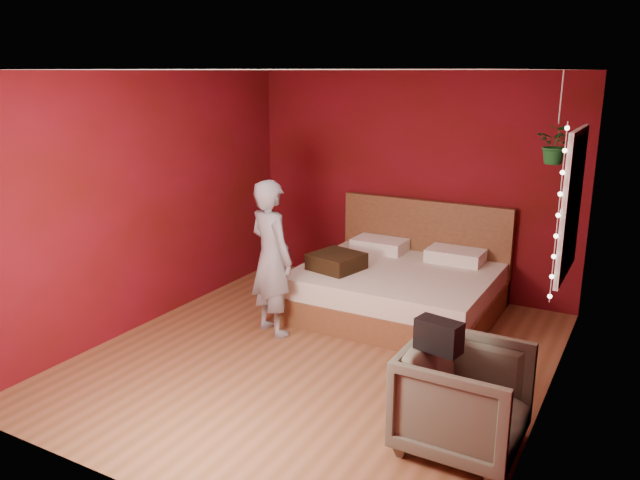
{
  "coord_description": "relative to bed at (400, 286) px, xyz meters",
  "views": [
    {
      "loc": [
        2.62,
        -4.69,
        2.59
      ],
      "look_at": [
        -0.21,
        0.4,
        1.01
      ],
      "focal_mm": 35.0,
      "sensor_mm": 36.0,
      "label": 1
    }
  ],
  "objects": [
    {
      "name": "window",
      "position": [
        1.73,
        -0.52,
        1.21
      ],
      "size": [
        0.05,
        0.97,
        1.27
      ],
      "color": "white",
      "rests_on": "room_walls"
    },
    {
      "name": "floor",
      "position": [
        -0.23,
        -1.42,
        -0.29
      ],
      "size": [
        4.5,
        4.5,
        0.0
      ],
      "primitive_type": "plane",
      "color": "brown",
      "rests_on": "ground"
    },
    {
      "name": "throw_pillow",
      "position": [
        -0.58,
        -0.39,
        0.31
      ],
      "size": [
        0.59,
        0.59,
        0.17
      ],
      "primitive_type": "cube",
      "rotation": [
        0.0,
        0.0,
        -0.22
      ],
      "color": "black",
      "rests_on": "bed"
    },
    {
      "name": "fairy_lights",
      "position": [
        1.71,
        -1.05,
        1.21
      ],
      "size": [
        0.04,
        0.04,
        1.45
      ],
      "color": "silver",
      "rests_on": "room_walls"
    },
    {
      "name": "bed",
      "position": [
        0.0,
        0.0,
        0.0
      ],
      "size": [
        2.05,
        1.75,
        1.13
      ],
      "color": "brown",
      "rests_on": "ground"
    },
    {
      "name": "hanging_plant",
      "position": [
        1.54,
        -0.31,
        1.68
      ],
      "size": [
        0.39,
        0.37,
        0.8
      ],
      "color": "silver",
      "rests_on": "room_walls"
    },
    {
      "name": "room_walls",
      "position": [
        -0.23,
        -1.42,
        1.39
      ],
      "size": [
        4.04,
        4.54,
        2.62
      ],
      "color": "maroon",
      "rests_on": "ground"
    },
    {
      "name": "person",
      "position": [
        -0.92,
        -1.15,
        0.5
      ],
      "size": [
        0.68,
        0.57,
        1.58
      ],
      "primitive_type": "imported",
      "rotation": [
        0.0,
        0.0,
        2.75
      ],
      "color": "gray",
      "rests_on": "ground"
    },
    {
      "name": "handbag",
      "position": [
        1.2,
        -2.33,
        0.58
      ],
      "size": [
        0.33,
        0.21,
        0.22
      ],
      "primitive_type": "cube",
      "rotation": [
        0.0,
        0.0,
        -0.19
      ],
      "color": "black",
      "rests_on": "armchair"
    },
    {
      "name": "armchair",
      "position": [
        1.37,
        -2.21,
        0.09
      ],
      "size": [
        0.84,
        0.82,
        0.76
      ],
      "primitive_type": "imported",
      "rotation": [
        0.0,
        0.0,
        1.56
      ],
      "color": "#575545",
      "rests_on": "ground"
    }
  ]
}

